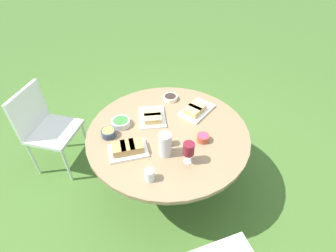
% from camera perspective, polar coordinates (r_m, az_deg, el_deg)
% --- Properties ---
extents(ground_plane, '(40.00, 40.00, 0.00)m').
position_cam_1_polar(ground_plane, '(2.71, 0.00, -12.20)').
color(ground_plane, '#446B2B').
extents(dining_table, '(1.35, 1.35, 0.70)m').
position_cam_1_polar(dining_table, '(2.25, 0.00, -2.93)').
color(dining_table, '#4C4C51').
rests_on(dining_table, ground_plane).
extents(chair_near_left, '(0.59, 0.59, 0.89)m').
position_cam_1_polar(chair_near_left, '(2.79, -25.29, 0.27)').
color(chair_near_left, silver).
rests_on(chair_near_left, ground_plane).
extents(water_pitcher, '(0.10, 0.09, 0.19)m').
position_cam_1_polar(water_pitcher, '(1.94, -0.69, -4.09)').
color(water_pitcher, silver).
rests_on(water_pitcher, dining_table).
extents(wine_glass, '(0.08, 0.08, 0.18)m').
position_cam_1_polar(wine_glass, '(1.86, 4.52, -5.06)').
color(wine_glass, silver).
rests_on(wine_glass, dining_table).
extents(platter_bread_main, '(0.36, 0.37, 0.07)m').
position_cam_1_polar(platter_bread_main, '(2.29, -3.42, 2.00)').
color(platter_bread_main, white).
rests_on(platter_bread_main, dining_table).
extents(platter_charcuterie, '(0.35, 0.24, 0.07)m').
position_cam_1_polar(platter_charcuterie, '(2.38, 6.07, 3.56)').
color(platter_charcuterie, white).
rests_on(platter_charcuterie, dining_table).
extents(platter_sandwich_side, '(0.35, 0.31, 0.08)m').
position_cam_1_polar(platter_sandwich_side, '(2.02, -8.71, -4.88)').
color(platter_sandwich_side, white).
rests_on(platter_sandwich_side, dining_table).
extents(bowl_fries, '(0.12, 0.12, 0.06)m').
position_cam_1_polar(bowl_fries, '(2.18, -12.82, -1.45)').
color(bowl_fries, '#334256').
rests_on(bowl_fries, dining_table).
extents(bowl_salad, '(0.15, 0.15, 0.05)m').
position_cam_1_polar(bowl_salad, '(2.26, -10.22, 0.79)').
color(bowl_salad, silver).
rests_on(bowl_salad, dining_table).
extents(bowl_olives, '(0.14, 0.14, 0.04)m').
position_cam_1_polar(bowl_olives, '(2.54, 0.51, 6.22)').
color(bowl_olives, beige).
rests_on(bowl_olives, dining_table).
extents(bowl_dip_red, '(0.10, 0.10, 0.06)m').
position_cam_1_polar(bowl_dip_red, '(2.10, 7.64, -2.52)').
color(bowl_dip_red, '#B74733').
rests_on(bowl_dip_red, dining_table).
extents(cup_water_near, '(0.07, 0.07, 0.09)m').
position_cam_1_polar(cup_water_near, '(1.82, -4.02, -10.61)').
color(cup_water_near, silver).
rests_on(cup_water_near, dining_table).
extents(cup_water_far, '(0.07, 0.07, 0.10)m').
position_cam_1_polar(cup_water_far, '(2.04, -0.08, -3.05)').
color(cup_water_far, silver).
rests_on(cup_water_far, dining_table).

